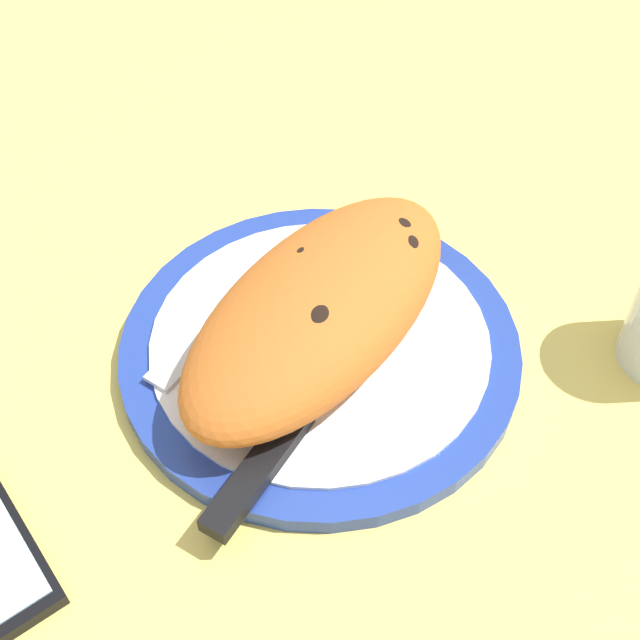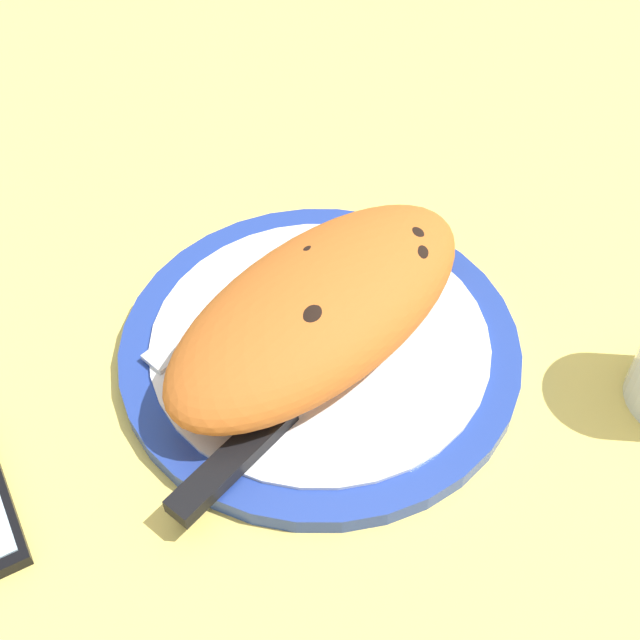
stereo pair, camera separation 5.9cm
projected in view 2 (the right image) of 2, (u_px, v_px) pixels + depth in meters
ground_plane at (320, 365)px, 63.18cm from camera, size 150.00×150.00×3.00cm
plate at (320, 346)px, 61.43cm from camera, size 29.67×29.67×1.73cm
calzone at (311, 308)px, 58.34cm from camera, size 28.02×15.62×6.50cm
fork at (221, 313)px, 62.12cm from camera, size 16.99×3.93×0.40cm
knife at (269, 426)px, 55.01cm from camera, size 24.96×6.71×1.20cm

